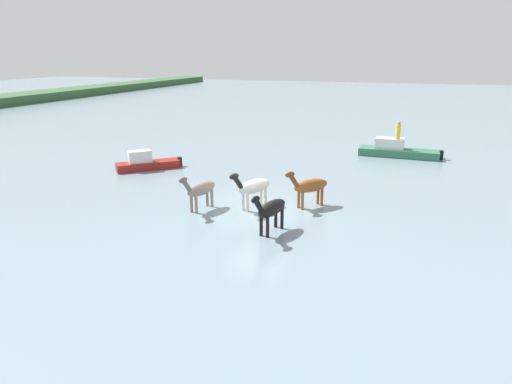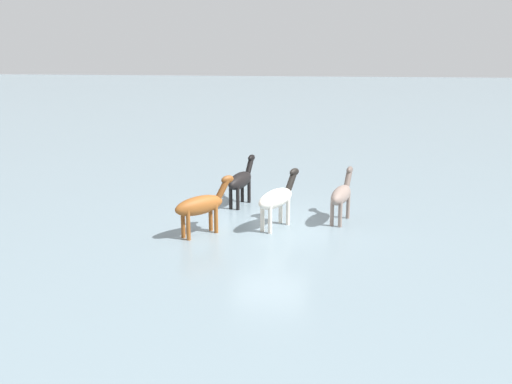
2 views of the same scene
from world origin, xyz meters
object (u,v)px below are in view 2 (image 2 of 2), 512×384
object	(u,v)px
horse_dark_mare	(241,180)
horse_mid_herd	(201,205)
horse_pinto_flank	(277,198)
horse_chestnut_trailing	(341,195)

from	to	relation	value
horse_dark_mare	horse_mid_herd	size ratio (longest dim) A/B	1.16
horse_pinto_flank	horse_mid_herd	xyz separation A→B (m)	(1.03, -2.29, -0.02)
horse_chestnut_trailing	horse_pinto_flank	bearing A→B (deg)	129.81
horse_dark_mare	horse_mid_herd	xyz separation A→B (m)	(3.48, -0.70, 0.01)
horse_pinto_flank	horse_chestnut_trailing	distance (m)	2.30
horse_mid_herd	horse_pinto_flank	bearing A→B (deg)	-24.31
horse_chestnut_trailing	horse_dark_mare	xyz separation A→B (m)	(-1.51, -3.69, 0.02)
horse_pinto_flank	horse_mid_herd	world-z (taller)	horse_pinto_flank
horse_chestnut_trailing	horse_mid_herd	world-z (taller)	horse_mid_herd
horse_pinto_flank	horse_chestnut_trailing	size ratio (longest dim) A/B	1.01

